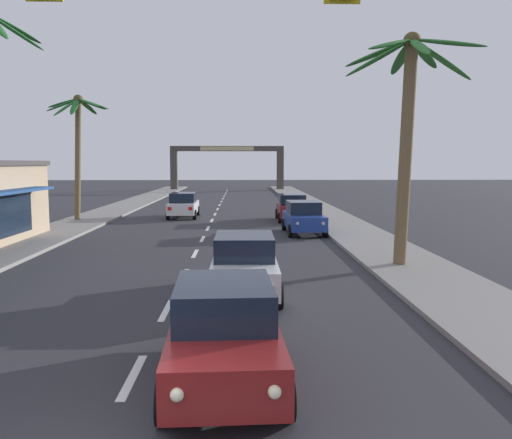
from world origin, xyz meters
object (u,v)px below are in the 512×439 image
object	(u,v)px
sedan_third_in_queue	(244,265)
sedan_parked_nearest_kerb	(292,207)
traffic_signal_mast	(363,22)
sedan_lead_at_stop_bar	(224,332)
sedan_oncoming_far	(183,205)
palm_left_third	(78,129)
palm_right_second	(408,107)
sedan_parked_mid_kerb	(303,217)
town_gateway_arch	(227,161)

from	to	relation	value
sedan_third_in_queue	sedan_parked_nearest_kerb	xyz separation A→B (m)	(3.15, 19.36, 0.00)
traffic_signal_mast	sedan_lead_at_stop_bar	distance (m)	5.35
sedan_oncoming_far	palm_left_third	distance (m)	8.21
palm_right_second	sedan_parked_nearest_kerb	bearing A→B (deg)	98.95
sedan_lead_at_stop_bar	palm_right_second	bearing A→B (deg)	58.41
sedan_third_in_queue	sedan_parked_nearest_kerb	distance (m)	19.62
sedan_third_in_queue	sedan_oncoming_far	bearing A→B (deg)	100.48
sedan_oncoming_far	sedan_parked_mid_kerb	bearing A→B (deg)	-49.72
sedan_lead_at_stop_bar	sedan_parked_mid_kerb	size ratio (longest dim) A/B	1.00
sedan_lead_at_stop_bar	sedan_oncoming_far	size ratio (longest dim) A/B	1.01
sedan_oncoming_far	palm_right_second	world-z (taller)	palm_right_second
sedan_third_in_queue	sedan_oncoming_far	xyz separation A→B (m)	(-3.97, 21.49, 0.00)
sedan_oncoming_far	palm_right_second	bearing A→B (deg)	-61.61
town_gateway_arch	sedan_third_in_queue	bearing A→B (deg)	-88.07
sedan_lead_at_stop_bar	palm_right_second	size ratio (longest dim) A/B	0.56
sedan_oncoming_far	palm_right_second	distance (m)	20.69
sedan_oncoming_far	palm_left_third	world-z (taller)	palm_left_third
sedan_parked_mid_kerb	sedan_parked_nearest_kerb	bearing A→B (deg)	90.09
traffic_signal_mast	sedan_lead_at_stop_bar	xyz separation A→B (m)	(-1.68, 2.53, -4.40)
sedan_lead_at_stop_bar	town_gateway_arch	xyz separation A→B (m)	(-1.59, 64.30, 3.07)
sedan_oncoming_far	town_gateway_arch	size ratio (longest dim) A/B	0.29
sedan_third_in_queue	town_gateway_arch	world-z (taller)	town_gateway_arch
sedan_parked_nearest_kerb	palm_right_second	bearing A→B (deg)	-81.05
traffic_signal_mast	sedan_oncoming_far	world-z (taller)	traffic_signal_mast
sedan_parked_mid_kerb	palm_right_second	size ratio (longest dim) A/B	0.56
sedan_third_in_queue	sedan_parked_mid_kerb	distance (m)	13.45
sedan_lead_at_stop_bar	palm_left_third	bearing A→B (deg)	111.23
sedan_parked_mid_kerb	sedan_oncoming_far	bearing A→B (deg)	130.28
traffic_signal_mast	sedan_parked_nearest_kerb	world-z (taller)	traffic_signal_mast
sedan_third_in_queue	palm_right_second	bearing A→B (deg)	33.92
traffic_signal_mast	palm_left_third	distance (m)	29.94
sedan_lead_at_stop_bar	sedan_parked_nearest_kerb	size ratio (longest dim) A/B	1.01
palm_right_second	palm_left_third	bearing A→B (deg)	135.61
sedan_lead_at_stop_bar	town_gateway_arch	size ratio (longest dim) A/B	0.30
palm_right_second	sedan_third_in_queue	bearing A→B (deg)	-146.08
sedan_third_in_queue	palm_left_third	size ratio (longest dim) A/B	0.57
sedan_lead_at_stop_bar	palm_left_third	xyz separation A→B (m)	(-9.76, 25.13, 4.91)
sedan_parked_mid_kerb	sedan_lead_at_stop_bar	bearing A→B (deg)	-100.52
traffic_signal_mast	sedan_oncoming_far	xyz separation A→B (m)	(-5.27, 29.98, -4.40)
palm_left_third	town_gateway_arch	world-z (taller)	palm_left_third
sedan_parked_nearest_kerb	sedan_parked_mid_kerb	xyz separation A→B (m)	(0.01, -6.29, 0.00)
sedan_oncoming_far	sedan_parked_nearest_kerb	world-z (taller)	same
sedan_third_in_queue	palm_right_second	xyz separation A→B (m)	(5.60, 3.77, 4.70)
sedan_oncoming_far	palm_right_second	xyz separation A→B (m)	(9.58, -17.72, 4.70)
palm_left_third	palm_right_second	bearing A→B (deg)	-44.39
palm_left_third	town_gateway_arch	size ratio (longest dim) A/B	0.51
sedan_parked_nearest_kerb	palm_left_third	bearing A→B (deg)	-179.20
palm_left_third	palm_right_second	xyz separation A→B (m)	(15.74, -15.41, -0.20)
traffic_signal_mast	town_gateway_arch	distance (m)	66.92
sedan_oncoming_far	town_gateway_arch	distance (m)	37.04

